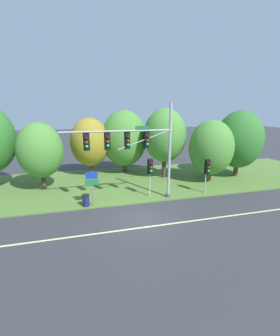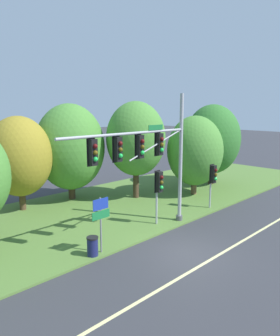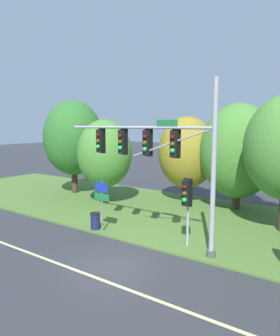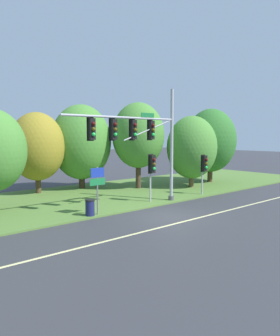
% 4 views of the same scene
% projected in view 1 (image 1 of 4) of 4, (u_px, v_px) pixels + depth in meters
% --- Properties ---
extents(ground_plane, '(160.00, 160.00, 0.00)m').
position_uv_depth(ground_plane, '(142.00, 219.00, 15.49)').
color(ground_plane, '#333338').
extents(lane_stripe, '(36.00, 0.16, 0.01)m').
position_uv_depth(lane_stripe, '(147.00, 227.00, 14.37)').
color(lane_stripe, beige).
rests_on(lane_stripe, ground).
extents(grass_verge, '(48.00, 11.50, 0.10)m').
position_uv_depth(grass_verge, '(121.00, 182.00, 23.21)').
color(grass_verge, '#517533').
rests_on(grass_verge, ground).
extents(traffic_signal_mast, '(8.63, 0.49, 7.73)m').
position_uv_depth(traffic_signal_mast, '(136.00, 145.00, 17.30)').
color(traffic_signal_mast, '#9EA0A5').
rests_on(traffic_signal_mast, grass_verge).
extents(pedestrian_signal_near_kerb, '(0.46, 0.55, 3.09)m').
position_uv_depth(pedestrian_signal_near_kerb, '(207.00, 169.00, 19.36)').
color(pedestrian_signal_near_kerb, '#9EA0A5').
rests_on(pedestrian_signal_near_kerb, grass_verge).
extents(pedestrian_signal_further_along, '(0.46, 0.55, 3.29)m').
position_uv_depth(pedestrian_signal_further_along, '(150.00, 169.00, 18.56)').
color(pedestrian_signal_further_along, '#9EA0A5').
rests_on(pedestrian_signal_further_along, grass_verge).
extents(route_sign_post, '(1.04, 0.08, 2.75)m').
position_uv_depth(route_sign_post, '(92.00, 182.00, 16.95)').
color(route_sign_post, slate).
rests_on(route_sign_post, grass_verge).
extents(tree_left_of_mast, '(3.99, 3.99, 6.16)m').
position_uv_depth(tree_left_of_mast, '(40.00, 150.00, 20.10)').
color(tree_left_of_mast, '#423021').
rests_on(tree_left_of_mast, grass_verge).
extents(tree_behind_signpost, '(4.31, 4.31, 6.38)m').
position_uv_depth(tree_behind_signpost, '(90.00, 142.00, 25.09)').
color(tree_behind_signpost, '#4C3823').
rests_on(tree_behind_signpost, grass_verge).
extents(tree_mid_verge, '(5.14, 5.14, 7.20)m').
position_uv_depth(tree_mid_verge, '(124.00, 139.00, 25.89)').
color(tree_mid_verge, '#423021').
rests_on(tree_mid_verge, grass_verge).
extents(tree_tall_centre, '(4.49, 4.49, 7.38)m').
position_uv_depth(tree_tall_centre, '(165.00, 136.00, 23.67)').
color(tree_tall_centre, '#423021').
rests_on(tree_tall_centre, grass_verge).
extents(tree_right_far, '(4.41, 4.41, 6.28)m').
position_uv_depth(tree_right_far, '(211.00, 148.00, 22.49)').
color(tree_right_far, brown).
rests_on(tree_right_far, grass_verge).
extents(tree_furthest_back, '(4.93, 4.93, 7.16)m').
position_uv_depth(tree_furthest_back, '(239.00, 140.00, 24.25)').
color(tree_furthest_back, '#4C3823').
rests_on(tree_furthest_back, grass_verge).
extents(trash_bin, '(0.56, 0.56, 0.93)m').
position_uv_depth(trash_bin, '(86.00, 200.00, 17.18)').
color(trash_bin, '#191E4C').
rests_on(trash_bin, grass_verge).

